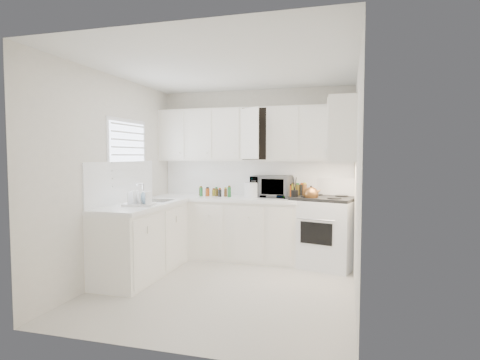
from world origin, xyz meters
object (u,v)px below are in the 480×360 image
(stove, at_px, (324,222))
(rice_cooker, at_px, (253,188))
(dish_rack, at_px, (139,197))
(tea_kettle, at_px, (311,193))
(utensil_crock, at_px, (295,188))
(microwave, at_px, (272,184))

(stove, height_order, rice_cooker, stove)
(stove, xyz_separation_m, dish_rack, (-2.23, -1.24, 0.42))
(stove, height_order, tea_kettle, stove)
(rice_cooker, bearing_deg, utensil_crock, -24.22)
(utensil_crock, height_order, dish_rack, utensil_crock)
(rice_cooker, relative_size, utensil_crock, 0.78)
(microwave, relative_size, dish_rack, 1.57)
(stove, distance_m, dish_rack, 2.58)
(tea_kettle, xyz_separation_m, microwave, (-0.62, 0.36, 0.09))
(stove, xyz_separation_m, tea_kettle, (-0.18, -0.16, 0.42))
(dish_rack, bearing_deg, microwave, 32.65)
(utensil_crock, bearing_deg, stove, 12.83)
(stove, height_order, microwave, microwave)
(microwave, xyz_separation_m, utensil_crock, (0.38, -0.30, -0.03))
(tea_kettle, distance_m, utensil_crock, 0.25)
(tea_kettle, relative_size, utensil_crock, 0.77)
(stove, relative_size, dish_rack, 3.40)
(stove, bearing_deg, microwave, -178.69)
(tea_kettle, relative_size, rice_cooker, 0.98)
(stove, relative_size, utensil_crock, 3.81)
(stove, relative_size, tea_kettle, 4.98)
(stove, bearing_deg, dish_rack, -135.63)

